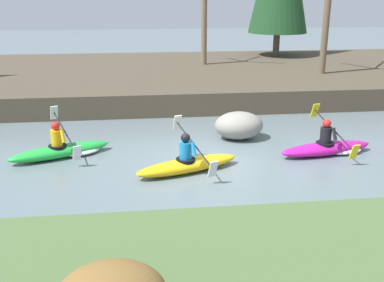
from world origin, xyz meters
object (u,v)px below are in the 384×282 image
at_px(boulder_midstream, 239,125).
at_px(kayaker_trailing, 64,150).
at_px(kayaker_middle, 188,163).
at_px(kayaker_lead, 330,147).

bearing_deg(boulder_midstream, kayaker_trailing, -168.94).
bearing_deg(kayaker_middle, kayaker_trailing, 135.19).
height_order(kayaker_trailing, boulder_midstream, kayaker_trailing).
xyz_separation_m(kayaker_lead, kayaker_trailing, (-7.18, 0.67, 0.00)).
distance_m(kayaker_trailing, boulder_midstream, 5.11).
distance_m(kayaker_middle, boulder_midstream, 3.05).
height_order(kayaker_lead, kayaker_trailing, same).
height_order(kayaker_lead, boulder_midstream, kayaker_lead).
height_order(kayaker_lead, kayaker_middle, same).
relative_size(kayaker_middle, boulder_midstream, 1.88).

